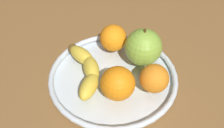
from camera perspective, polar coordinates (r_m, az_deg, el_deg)
ground_plane at (r=61.40cm, az=0.00°, el=-4.52°), size 117.54×117.54×4.00cm
fruit_bowl at (r=59.22cm, az=0.00°, el=-2.68°), size 28.49×28.49×1.80cm
banana at (r=57.65cm, az=-5.70°, el=-0.99°), size 16.94×8.71×3.28cm
apple at (r=59.06cm, az=6.50°, el=3.61°), size 8.29×8.29×9.09cm
orange_back_left at (r=54.20cm, az=8.77°, el=-3.06°), size 6.00×6.00×6.00cm
orange_back_right at (r=62.68cm, az=-0.41°, el=5.59°), size 6.33×6.33×6.33cm
orange_front_left at (r=52.08cm, az=0.99°, el=-4.18°), size 6.91×6.91×6.91cm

